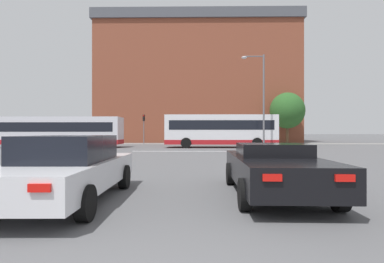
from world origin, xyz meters
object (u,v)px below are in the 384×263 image
object	(u,v)px
pedestrian_waiting	(195,136)
traffic_light_far_left	(144,124)
car_roadster_right	(274,168)
bus_crossing_lead	(220,130)
traffic_light_far_right	(242,125)
car_saloon_left	(69,168)
street_lamp_junction	(260,93)
bus_crossing_trailing	(61,131)

from	to	relation	value
pedestrian_waiting	traffic_light_far_left	bearing A→B (deg)	10.55
car_roadster_right	bus_crossing_lead	distance (m)	22.21
car_roadster_right	pedestrian_waiting	world-z (taller)	pedestrian_waiting
traffic_light_far_right	car_saloon_left	bearing A→B (deg)	-105.46
car_saloon_left	car_roadster_right	distance (m)	4.79
traffic_light_far_right	street_lamp_junction	xyz separation A→B (m)	(-0.14, -11.25, 2.60)
traffic_light_far_left	pedestrian_waiting	xyz separation A→B (m)	(6.62, -0.33, -1.58)
bus_crossing_trailing	traffic_light_far_right	size ratio (longest dim) A/B	3.30
bus_crossing_trailing	traffic_light_far_left	bearing A→B (deg)	-36.11
bus_crossing_lead	traffic_light_far_right	size ratio (longest dim) A/B	3.01
traffic_light_far_right	bus_crossing_trailing	bearing A→B (deg)	-156.03
car_roadster_right	traffic_light_far_right	world-z (taller)	traffic_light_far_right
car_roadster_right	bus_crossing_trailing	bearing A→B (deg)	125.76
traffic_light_far_right	pedestrian_waiting	xyz separation A→B (m)	(-6.04, 0.16, -1.48)
car_roadster_right	traffic_light_far_right	distance (m)	31.00
bus_crossing_lead	traffic_light_far_left	bearing A→B (deg)	45.52
car_saloon_left	bus_crossing_trailing	bearing A→B (deg)	113.72
street_lamp_junction	car_saloon_left	bearing A→B (deg)	-112.97
traffic_light_far_left	street_lamp_junction	bearing A→B (deg)	-43.19
bus_crossing_lead	pedestrian_waiting	size ratio (longest dim) A/B	6.48
bus_crossing_lead	bus_crossing_trailing	bearing A→B (deg)	90.20
car_roadster_right	traffic_light_far_right	bearing A→B (deg)	83.71
car_roadster_right	bus_crossing_trailing	xyz separation A→B (m)	(-15.32, 22.12, 0.95)
bus_crossing_trailing	bus_crossing_lead	bearing A→B (deg)	-89.80
car_roadster_right	traffic_light_far_right	size ratio (longest dim) A/B	1.33
bus_crossing_trailing	street_lamp_junction	distance (m)	19.63
bus_crossing_lead	pedestrian_waiting	bearing A→B (deg)	16.41
bus_crossing_lead	traffic_light_far_left	distance (m)	12.89
car_saloon_left	traffic_light_far_left	distance (m)	32.22
bus_crossing_lead	street_lamp_junction	size ratio (longest dim) A/B	1.28
car_saloon_left	street_lamp_junction	size ratio (longest dim) A/B	0.59
bus_crossing_trailing	street_lamp_junction	size ratio (longest dim) A/B	1.41
bus_crossing_trailing	traffic_light_far_right	xyz separation A→B (m)	(19.27, 8.57, 0.84)
bus_crossing_lead	pedestrian_waiting	distance (m)	9.08
bus_crossing_lead	street_lamp_junction	xyz separation A→B (m)	(3.34, -2.74, 3.34)
street_lamp_junction	pedestrian_waiting	distance (m)	13.48
traffic_light_far_right	street_lamp_junction	world-z (taller)	street_lamp_junction
bus_crossing_lead	traffic_light_far_left	xyz separation A→B (m)	(-9.18, 9.02, 0.84)
bus_crossing_trailing	pedestrian_waiting	world-z (taller)	bus_crossing_trailing
bus_crossing_trailing	traffic_light_far_left	size ratio (longest dim) A/B	3.15
car_saloon_left	car_roadster_right	world-z (taller)	car_saloon_left
pedestrian_waiting	bus_crossing_lead	bearing A→B (deg)	119.85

